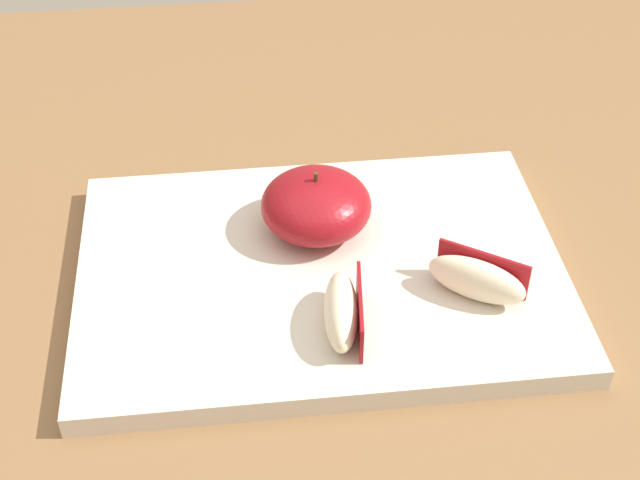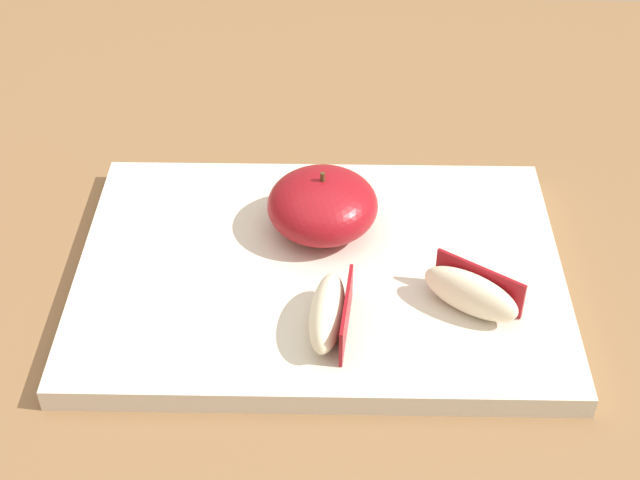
{
  "view_description": "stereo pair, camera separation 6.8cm",
  "coord_description": "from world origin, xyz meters",
  "px_view_note": "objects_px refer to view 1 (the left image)",
  "views": [
    {
      "loc": [
        -0.02,
        -0.51,
        1.24
      ],
      "look_at": [
        0.04,
        0.0,
        0.79
      ],
      "focal_mm": 51.85,
      "sensor_mm": 36.0,
      "label": 1
    },
    {
      "loc": [
        0.05,
        -0.52,
        1.24
      ],
      "look_at": [
        0.04,
        0.0,
        0.79
      ],
      "focal_mm": 51.85,
      "sensor_mm": 36.0,
      "label": 2
    }
  ],
  "objects_px": {
    "apple_half_skin_up": "(316,205)",
    "apple_wedge_right": "(343,311)",
    "apple_wedge_near_knife": "(477,279)",
    "cutting_board": "(320,269)"
  },
  "relations": [
    {
      "from": "apple_wedge_right",
      "to": "cutting_board",
      "type": "bearing_deg",
      "value": 95.83
    },
    {
      "from": "apple_wedge_near_knife",
      "to": "cutting_board",
      "type": "bearing_deg",
      "value": 154.72
    },
    {
      "from": "cutting_board",
      "to": "apple_wedge_near_knife",
      "type": "relative_size",
      "value": 4.94
    },
    {
      "from": "apple_half_skin_up",
      "to": "apple_wedge_near_knife",
      "type": "bearing_deg",
      "value": -39.74
    },
    {
      "from": "apple_half_skin_up",
      "to": "apple_wedge_right",
      "type": "bearing_deg",
      "value": -86.82
    },
    {
      "from": "apple_half_skin_up",
      "to": "apple_wedge_right",
      "type": "relative_size",
      "value": 1.14
    },
    {
      "from": "cutting_board",
      "to": "apple_half_skin_up",
      "type": "relative_size",
      "value": 4.24
    },
    {
      "from": "apple_half_skin_up",
      "to": "apple_wedge_near_knife",
      "type": "relative_size",
      "value": 1.16
    },
    {
      "from": "apple_half_skin_up",
      "to": "apple_wedge_right",
      "type": "xyz_separation_m",
      "value": [
        0.01,
        -0.11,
        -0.01
      ]
    },
    {
      "from": "cutting_board",
      "to": "apple_wedge_near_knife",
      "type": "bearing_deg",
      "value": -25.28
    }
  ]
}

